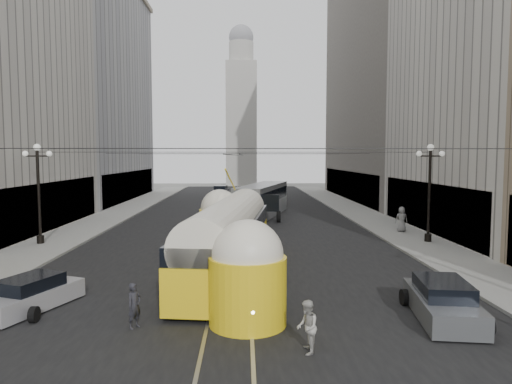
{
  "coord_description": "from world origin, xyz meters",
  "views": [
    {
      "loc": [
        0.51,
        -11.32,
        5.75
      ],
      "look_at": [
        1.14,
        12.71,
        3.85
      ],
      "focal_mm": 32.0,
      "sensor_mm": 36.0,
      "label": 1
    }
  ],
  "objects": [
    {
      "name": "sedan_dark_far",
      "position": [
        -2.91,
        55.31,
        0.66
      ],
      "size": [
        2.36,
        4.79,
        1.46
      ],
      "color": "black",
      "rests_on": "ground"
    },
    {
      "name": "building_left_far",
      "position": [
        -19.99,
        48.0,
        14.31
      ],
      "size": [
        12.6,
        28.6,
        28.6
      ],
      "color": "#999999",
      "rests_on": "ground"
    },
    {
      "name": "catenary",
      "position": [
        0.12,
        31.49,
        5.88
      ],
      "size": [
        25.0,
        72.0,
        0.23
      ],
      "color": "black",
      "rests_on": "ground"
    },
    {
      "name": "streetcar",
      "position": [
        -0.22,
        10.87,
        1.79
      ],
      "size": [
        4.34,
        16.62,
        3.67
      ],
      "color": "yellow",
      "rests_on": "ground"
    },
    {
      "name": "pedestrian_sidewalk_right",
      "position": [
        12.19,
        21.91,
        1.08
      ],
      "size": [
        0.95,
        0.63,
        1.85
      ],
      "primitive_type": "imported",
      "rotation": [
        0.0,
        0.0,
        3.05
      ],
      "color": "gray",
      "rests_on": "sidewalk_right"
    },
    {
      "name": "road",
      "position": [
        0.0,
        32.5,
        0.0
      ],
      "size": [
        20.0,
        85.0,
        0.02
      ],
      "primitive_type": "cube",
      "color": "black",
      "rests_on": "ground"
    },
    {
      "name": "pedestrian_crossing_b",
      "position": [
        2.34,
        1.55,
        0.78
      ],
      "size": [
        0.64,
        0.8,
        1.57
      ],
      "primitive_type": "imported",
      "rotation": [
        0.0,
        0.0,
        -1.64
      ],
      "color": "#A7A59C",
      "rests_on": "ground"
    },
    {
      "name": "lamppost_right_mid",
      "position": [
        12.6,
        18.0,
        3.74
      ],
      "size": [
        1.86,
        0.44,
        6.37
      ],
      "color": "black",
      "rests_on": "sidewalk_right"
    },
    {
      "name": "rail_left",
      "position": [
        -0.75,
        32.5,
        0.0
      ],
      "size": [
        0.12,
        85.0,
        0.04
      ],
      "primitive_type": "cube",
      "color": "gray",
      "rests_on": "ground"
    },
    {
      "name": "sedan_white_far",
      "position": [
        3.65,
        46.37,
        0.68
      ],
      "size": [
        2.46,
        4.92,
        1.49
      ],
      "color": "silver",
      "rests_on": "ground"
    },
    {
      "name": "distant_tower",
      "position": [
        0.0,
        80.0,
        14.97
      ],
      "size": [
        6.0,
        6.0,
        31.36
      ],
      "color": "#B2AFA8",
      "rests_on": "ground"
    },
    {
      "name": "sedan_silver",
      "position": [
        -7.5,
        5.59,
        0.57
      ],
      "size": [
        2.97,
        4.32,
        1.26
      ],
      "color": "#B2B1B6",
      "rests_on": "ground"
    },
    {
      "name": "rail_right",
      "position": [
        0.75,
        32.5,
        0.0
      ],
      "size": [
        0.12,
        85.0,
        0.04
      ],
      "primitive_type": "cube",
      "color": "gray",
      "rests_on": "ground"
    },
    {
      "name": "ground",
      "position": [
        0.0,
        0.0,
        0.0
      ],
      "size": [
        170.0,
        170.0,
        0.0
      ],
      "primitive_type": "plane",
      "color": "slate",
      "rests_on": "ground"
    },
    {
      "name": "sedan_grey",
      "position": [
        7.5,
        4.21,
        0.63
      ],
      "size": [
        2.43,
        4.63,
        1.4
      ],
      "color": "#545759",
      "rests_on": "ground"
    },
    {
      "name": "sidewalk_left",
      "position": [
        -12.0,
        36.0,
        0.07
      ],
      "size": [
        4.0,
        72.0,
        0.15
      ],
      "primitive_type": "cube",
      "color": "gray",
      "rests_on": "ground"
    },
    {
      "name": "building_right_far",
      "position": [
        20.0,
        48.0,
        16.31
      ],
      "size": [
        12.6,
        32.6,
        32.6
      ],
      "color": "#514C47",
      "rests_on": "ground"
    },
    {
      "name": "lamppost_left_mid",
      "position": [
        -12.6,
        18.0,
        3.74
      ],
      "size": [
        1.86,
        0.44,
        6.37
      ],
      "color": "black",
      "rests_on": "sidewalk_left"
    },
    {
      "name": "city_bus",
      "position": [
        2.25,
        31.88,
        1.67
      ],
      "size": [
        5.68,
        12.45,
        3.06
      ],
      "color": "#929497",
      "rests_on": "ground"
    },
    {
      "name": "pedestrian_crossing_a",
      "position": [
        -3.17,
        3.65,
        0.77
      ],
      "size": [
        0.61,
        0.67,
        1.53
      ],
      "primitive_type": "imported",
      "rotation": [
        0.0,
        0.0,
        1.01
      ],
      "color": "black",
      "rests_on": "ground"
    },
    {
      "name": "sidewalk_right",
      "position": [
        12.0,
        36.0,
        0.07
      ],
      "size": [
        4.0,
        72.0,
        0.15
      ],
      "primitive_type": "cube",
      "color": "gray",
      "rests_on": "ground"
    }
  ]
}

